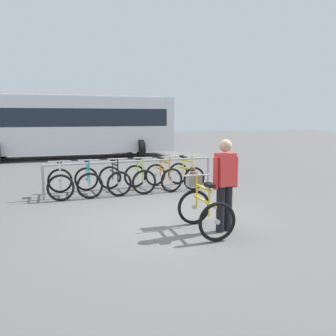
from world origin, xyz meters
name	(u,v)px	position (x,y,z in m)	size (l,w,h in m)	color
ground_plane	(165,223)	(0.00, 0.00, 0.00)	(80.00, 80.00, 0.00)	#605E5B
bike_rack_rail	(132,167)	(0.19, 2.92, 0.70)	(4.61, 0.09, 0.88)	#99999E
racked_bike_white	(60,183)	(-1.66, 3.11, 0.37)	(0.74, 1.14, 0.97)	black
racked_bike_teal	(88,181)	(-0.96, 3.10, 0.37)	(0.74, 1.13, 0.97)	black
racked_bike_black	(114,179)	(-0.26, 3.10, 0.37)	(0.68, 1.10, 0.97)	black
racked_bike_lime	(139,178)	(0.44, 3.09, 0.37)	(0.72, 1.12, 0.97)	black
racked_bike_orange	(163,176)	(1.14, 3.09, 0.37)	(0.77, 1.17, 0.97)	black
racked_bike_yellow	(186,175)	(1.84, 3.08, 0.37)	(0.70, 1.12, 0.97)	black
featured_bicycle	(202,204)	(0.45, -0.66, 0.49)	(0.74, 1.23, 1.09)	black
person_with_featured_bike	(225,181)	(0.79, -0.86, 0.91)	(0.53, 0.25, 1.64)	black
bus_distant	(71,123)	(-0.30, 12.16, 1.74)	(10.11, 3.71, 3.08)	silver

